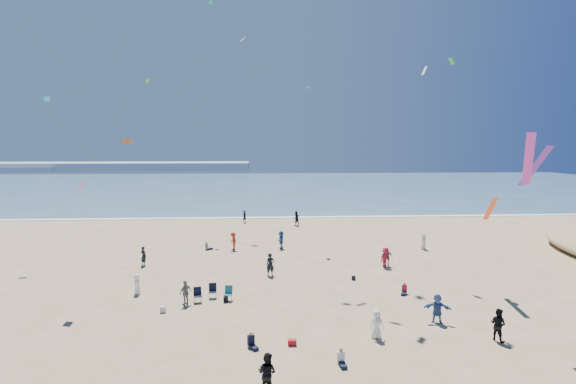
{
  "coord_description": "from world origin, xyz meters",
  "views": [
    {
      "loc": [
        0.41,
        -19.04,
        10.52
      ],
      "look_at": [
        2.0,
        8.0,
        7.66
      ],
      "focal_mm": 28.0,
      "sensor_mm": 36.0,
      "label": 1
    }
  ],
  "objects": [
    {
      "name": "black_backpack",
      "position": [
        -2.05,
        10.3,
        0.19
      ],
      "size": [
        0.3,
        0.22,
        0.38
      ],
      "primitive_type": "cube",
      "color": "black",
      "rests_on": "ground"
    },
    {
      "name": "surf_line",
      "position": [
        0.0,
        45.0,
        0.04
      ],
      "size": [
        220.0,
        1.2,
        0.08
      ],
      "primitive_type": "cube",
      "color": "white",
      "rests_on": "ground"
    },
    {
      "name": "headland_near",
      "position": [
        -100.0,
        165.0,
        1.0
      ],
      "size": [
        40.0,
        14.0,
        2.0
      ],
      "primitive_type": "cube",
      "color": "#7A8EA8",
      "rests_on": "ground"
    },
    {
      "name": "headland_far",
      "position": [
        -60.0,
        170.0,
        1.6
      ],
      "size": [
        110.0,
        20.0,
        3.2
      ],
      "primitive_type": "cube",
      "color": "#7A8EA8",
      "rests_on": "ground"
    },
    {
      "name": "ground",
      "position": [
        0.0,
        0.0,
        0.0
      ],
      "size": [
        220.0,
        220.0,
        0.0
      ],
      "primitive_type": "plane",
      "color": "tan",
      "rests_on": "ground"
    },
    {
      "name": "navy_bag",
      "position": [
        7.52,
        14.69,
        0.17
      ],
      "size": [
        0.28,
        0.18,
        0.34
      ],
      "primitive_type": "cube",
      "color": "black",
      "rests_on": "ground"
    },
    {
      "name": "standing_flyers",
      "position": [
        4.51,
        17.53,
        0.87
      ],
      "size": [
        27.29,
        43.17,
        1.89
      ],
      "color": "#334C8D",
      "rests_on": "ground"
    },
    {
      "name": "seated_group",
      "position": [
        2.05,
        6.9,
        0.42
      ],
      "size": [
        16.55,
        33.65,
        0.84
      ],
      "color": "silver",
      "rests_on": "ground"
    },
    {
      "name": "ocean",
      "position": [
        0.0,
        95.0,
        0.03
      ],
      "size": [
        220.0,
        100.0,
        0.06
      ],
      "primitive_type": "cube",
      "color": "#476B84",
      "rests_on": "ground"
    },
    {
      "name": "chair_cluster",
      "position": [
        -2.94,
        10.68,
        0.5
      ],
      "size": [
        2.7,
        1.49,
        1.0
      ],
      "color": "black",
      "rests_on": "ground"
    },
    {
      "name": "kites_aloft",
      "position": [
        8.3,
        12.22,
        15.27
      ],
      "size": [
        40.95,
        42.95,
        29.95
      ],
      "color": "green",
      "rests_on": "ground"
    },
    {
      "name": "cooler",
      "position": [
        1.96,
        3.57,
        0.15
      ],
      "size": [
        0.45,
        0.3,
        0.3
      ],
      "primitive_type": "cube",
      "color": "#AD181C",
      "rests_on": "ground"
    },
    {
      "name": "white_tote",
      "position": [
        -5.84,
        8.64,
        0.2
      ],
      "size": [
        0.35,
        0.2,
        0.4
      ],
      "primitive_type": "cube",
      "color": "silver",
      "rests_on": "ground"
    }
  ]
}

